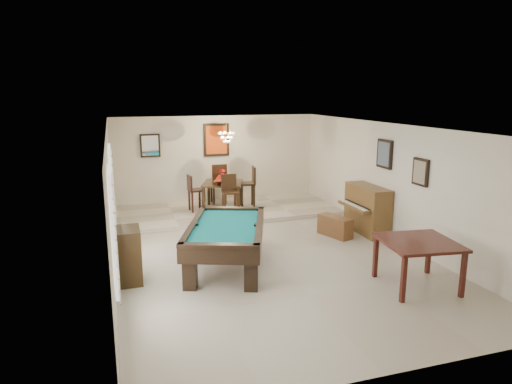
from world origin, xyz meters
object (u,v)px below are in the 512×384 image
apothecary_chest (128,255)px  dining_chair_west (196,193)px  square_table (417,264)px  dining_chair_north (218,183)px  dining_chair_east (247,187)px  chandelier (227,133)px  dining_chair_south (230,195)px  dining_table (223,194)px  flower_vase (223,173)px  piano_bench (335,226)px  upright_piano (362,210)px  pool_table (226,247)px

apothecary_chest → dining_chair_west: dining_chair_west is taller
square_table → dining_chair_west: dining_chair_west is taller
apothecary_chest → dining_chair_north: (2.70, 4.76, 0.21)m
dining_chair_east → chandelier: 1.63m
apothecary_chest → chandelier: (2.76, 3.95, 1.72)m
dining_chair_south → dining_chair_east: 1.04m
dining_table → dining_chair_east: (0.71, 0.05, 0.14)m
flower_vase → square_table: bearing=-70.5°
dining_table → dining_chair_north: size_ratio=0.90×
apothecary_chest → dining_chair_south: (2.67, 3.30, 0.17)m
dining_table → dining_chair_north: bearing=86.8°
square_table → dining_chair_south: size_ratio=1.11×
piano_bench → dining_chair_south: (-1.98, 2.05, 0.42)m
square_table → piano_bench: square_table is taller
piano_bench → square_table: bearing=-89.4°
square_table → dining_chair_north: dining_chair_north is taller
upright_piano → dining_chair_east: size_ratio=1.19×
chandelier → flower_vase: bearing=144.4°
dining_table → dining_chair_north: 0.74m
dining_table → dining_chair_east: size_ratio=0.92×
upright_piano → flower_vase: 3.89m
dining_chair_north → chandelier: bearing=95.6°
dining_chair_south → dining_chair_north: (0.02, 1.46, 0.04)m
square_table → dining_chair_south: dining_chair_south is taller
piano_bench → dining_chair_east: dining_chair_east is taller
piano_bench → apothecary_chest: 4.82m
pool_table → chandelier: chandelier is taller
piano_bench → flower_vase: 3.53m
piano_bench → dining_chair_south: dining_chair_south is taller
pool_table → dining_chair_south: (0.88, 3.18, 0.24)m
upright_piano → piano_bench: 0.79m
dining_chair_south → dining_chair_west: size_ratio=1.08×
piano_bench → chandelier: size_ratio=1.41×
pool_table → upright_piano: size_ratio=1.84×
square_table → piano_bench: 2.95m
upright_piano → flower_vase: bearing=134.7°
square_table → upright_piano: size_ratio=0.88×
pool_table → chandelier: (0.97, 3.83, 1.79)m
square_table → apothecary_chest: size_ratio=1.23×
upright_piano → dining_table: upright_piano is taller
dining_table → dining_chair_south: 0.74m
chandelier → pool_table: bearing=-104.3°
dining_chair_south → chandelier: 1.68m
square_table → dining_chair_west: 6.38m
pool_table → dining_chair_south: bearing=94.3°
flower_vase → dining_chair_west: flower_vase is taller
square_table → upright_piano: bearing=77.1°
dining_chair_south → piano_bench: bearing=-41.1°
square_table → flower_vase: (-2.02, 5.73, 0.70)m
pool_table → dining_table: (0.87, 3.91, 0.14)m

